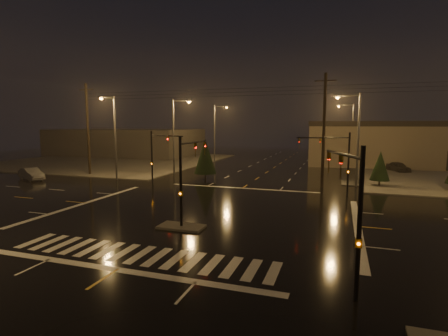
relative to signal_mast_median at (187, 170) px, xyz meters
The scene contains 22 objects.
ground 4.85m from the signal_mast_median, 90.00° to the left, with size 140.00×140.00×0.00m, color black.
sidewalk_nw 44.80m from the signal_mast_median, 132.21° to the left, with size 36.00×36.00×0.12m, color #46443F.
median_island 3.79m from the signal_mast_median, 90.00° to the right, with size 3.00×1.60×0.15m, color #46443F.
crosswalk 7.01m from the signal_mast_median, 90.00° to the right, with size 15.00×2.60×0.01m, color beige.
stop_bar_near 8.77m from the signal_mast_median, 90.00° to the right, with size 16.00×0.50×0.01m, color beige.
stop_bar_far 14.56m from the signal_mast_median, 90.00° to the left, with size 16.00×0.50×0.01m, color beige.
commercial_block 57.07m from the signal_mast_median, 127.83° to the left, with size 30.00×18.00×5.60m, color #403C38.
signal_mast_median is the anchor object (origin of this frame).
signal_mast_ne 16.27m from the signal_mast_median, 54.28° to the left, with size 4.84×1.86×6.00m.
signal_mast_nw 16.27m from the signal_mast_median, 125.72° to the left, with size 4.84×1.86×6.00m.
signal_mast_se 12.22m from the signal_mast_median, 33.15° to the right, with size 1.55×3.87×6.00m.
streetlight_1 23.94m from the signal_mast_median, 117.96° to the left, with size 2.77×0.32×10.00m.
streetlight_2 38.78m from the signal_mast_median, 106.79° to the left, with size 2.77×0.32×10.00m.
streetlight_3 22.20m from the signal_mast_median, 59.61° to the left, with size 2.77×0.32×10.00m.
streetlight_4 40.69m from the signal_mast_median, 74.03° to the left, with size 2.77×0.32×10.00m.
streetlight_5 21.53m from the signal_mast_median, 138.30° to the left, with size 0.32×2.77×10.00m.
utility_pole_0 27.95m from the signal_mast_median, 142.19° to the left, with size 2.20×0.32×12.00m.
utility_pole_1 19.00m from the signal_mast_median, 64.89° to the left, with size 2.20×0.32×12.00m.
conifer_0 24.18m from the signal_mast_median, 54.88° to the left, with size 2.05×2.05×3.90m.
conifer_3 19.56m from the signal_mast_median, 107.87° to the left, with size 2.74×2.74×4.97m.
car_parked 37.82m from the signal_mast_median, 62.08° to the left, with size 1.69×4.21×1.43m, color black.
car_crossing 28.40m from the signal_mast_median, 156.42° to the left, with size 1.54×4.42×1.46m, color slate.
Camera 1 is at (9.69, -24.22, 6.79)m, focal length 28.00 mm.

